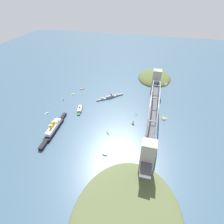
{
  "coord_description": "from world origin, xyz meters",
  "views": [
    {
      "loc": [
        -277.02,
        9.08,
        223.76
      ],
      "look_at": [
        0.0,
        80.38,
        8.0
      ],
      "focal_mm": 27.72,
      "sensor_mm": 36.0,
      "label": 1
    }
  ],
  "objects_px": {
    "small_boat_3": "(133,122)",
    "seaplane_taxiing_near_bridge": "(164,118)",
    "ocean_liner": "(54,129)",
    "small_boat_5": "(82,89)",
    "channel_marker_buoy": "(136,114)",
    "small_boat_6": "(105,155)",
    "harbor_arch_bridge": "(153,109)",
    "small_boat_2": "(108,133)",
    "small_boat_1": "(73,94)",
    "small_boat_4": "(47,113)",
    "small_boat_0": "(63,98)",
    "naval_cruiser": "(110,97)",
    "harbor_ferry_steamer": "(80,109)"
  },
  "relations": [
    {
      "from": "naval_cruiser",
      "to": "small_boat_2",
      "type": "relative_size",
      "value": 5.86
    },
    {
      "from": "small_boat_0",
      "to": "small_boat_4",
      "type": "bearing_deg",
      "value": 170.62
    },
    {
      "from": "naval_cruiser",
      "to": "small_boat_3",
      "type": "bearing_deg",
      "value": -140.08
    },
    {
      "from": "small_boat_0",
      "to": "naval_cruiser",
      "type": "bearing_deg",
      "value": -71.03
    },
    {
      "from": "small_boat_4",
      "to": "small_boat_5",
      "type": "bearing_deg",
      "value": -15.77
    },
    {
      "from": "ocean_liner",
      "to": "harbor_ferry_steamer",
      "type": "xyz_separation_m",
      "value": [
        73.84,
        -20.66,
        -3.25
      ]
    },
    {
      "from": "harbor_ferry_steamer",
      "to": "seaplane_taxiing_near_bridge",
      "type": "height_order",
      "value": "harbor_ferry_steamer"
    },
    {
      "from": "small_boat_5",
      "to": "channel_marker_buoy",
      "type": "xyz_separation_m",
      "value": [
        -72.77,
        -151.72,
        0.34
      ]
    },
    {
      "from": "small_boat_3",
      "to": "channel_marker_buoy",
      "type": "distance_m",
      "value": 30.68
    },
    {
      "from": "small_boat_0",
      "to": "harbor_arch_bridge",
      "type": "bearing_deg",
      "value": -97.83
    },
    {
      "from": "small_boat_0",
      "to": "small_boat_4",
      "type": "height_order",
      "value": "small_boat_0"
    },
    {
      "from": "small_boat_0",
      "to": "small_boat_5",
      "type": "distance_m",
      "value": 62.16
    },
    {
      "from": "harbor_arch_bridge",
      "to": "seaplane_taxiing_near_bridge",
      "type": "distance_m",
      "value": 40.88
    },
    {
      "from": "small_boat_2",
      "to": "small_boat_5",
      "type": "relative_size",
      "value": 0.92
    },
    {
      "from": "seaplane_taxiing_near_bridge",
      "to": "small_boat_0",
      "type": "xyz_separation_m",
      "value": [
        15.36,
        232.06,
        1.83
      ]
    },
    {
      "from": "naval_cruiser",
      "to": "small_boat_1",
      "type": "bearing_deg",
      "value": 95.21
    },
    {
      "from": "harbor_ferry_steamer",
      "to": "small_boat_0",
      "type": "xyz_separation_m",
      "value": [
        28.19,
        53.55,
        1.56
      ]
    },
    {
      "from": "naval_cruiser",
      "to": "small_boat_3",
      "type": "distance_m",
      "value": 106.43
    },
    {
      "from": "small_boat_6",
      "to": "ocean_liner",
      "type": "bearing_deg",
      "value": 73.75
    },
    {
      "from": "seaplane_taxiing_near_bridge",
      "to": "ocean_liner",
      "type": "bearing_deg",
      "value": 113.52
    },
    {
      "from": "small_boat_1",
      "to": "small_boat_5",
      "type": "relative_size",
      "value": 0.92
    },
    {
      "from": "ocean_liner",
      "to": "channel_marker_buoy",
      "type": "relative_size",
      "value": 36.38
    },
    {
      "from": "small_boat_5",
      "to": "small_boat_6",
      "type": "relative_size",
      "value": 1.12
    },
    {
      "from": "small_boat_4",
      "to": "channel_marker_buoy",
      "type": "bearing_deg",
      "value": -76.85
    },
    {
      "from": "seaplane_taxiing_near_bridge",
      "to": "harbor_ferry_steamer",
      "type": "bearing_deg",
      "value": 94.11
    },
    {
      "from": "harbor_arch_bridge",
      "to": "small_boat_2",
      "type": "relative_size",
      "value": 32.02
    },
    {
      "from": "naval_cruiser",
      "to": "small_boat_1",
      "type": "distance_m",
      "value": 94.07
    },
    {
      "from": "small_boat_5",
      "to": "small_boat_0",
      "type": "bearing_deg",
      "value": 158.16
    },
    {
      "from": "ocean_liner",
      "to": "small_boat_5",
      "type": "relative_size",
      "value": 9.86
    },
    {
      "from": "small_boat_5",
      "to": "small_boat_4",
      "type": "bearing_deg",
      "value": 164.23
    },
    {
      "from": "small_boat_5",
      "to": "small_boat_6",
      "type": "distance_m",
      "value": 224.61
    },
    {
      "from": "small_boat_3",
      "to": "seaplane_taxiing_near_bridge",
      "type": "bearing_deg",
      "value": -62.85
    },
    {
      "from": "naval_cruiser",
      "to": "seaplane_taxiing_near_bridge",
      "type": "bearing_deg",
      "value": -112.0
    },
    {
      "from": "small_boat_6",
      "to": "small_boat_2",
      "type": "bearing_deg",
      "value": 10.48
    },
    {
      "from": "small_boat_1",
      "to": "small_boat_4",
      "type": "height_order",
      "value": "small_boat_4"
    },
    {
      "from": "seaplane_taxiing_near_bridge",
      "to": "small_boat_4",
      "type": "relative_size",
      "value": 0.96
    },
    {
      "from": "seaplane_taxiing_near_bridge",
      "to": "channel_marker_buoy",
      "type": "distance_m",
      "value": 57.25
    },
    {
      "from": "naval_cruiser",
      "to": "small_boat_4",
      "type": "distance_m",
      "value": 148.32
    },
    {
      "from": "small_boat_3",
      "to": "channel_marker_buoy",
      "type": "xyz_separation_m",
      "value": [
        30.42,
        -1.67,
        -3.64
      ]
    },
    {
      "from": "harbor_ferry_steamer",
      "to": "small_boat_3",
      "type": "relative_size",
      "value": 3.9
    },
    {
      "from": "ocean_liner",
      "to": "seaplane_taxiing_near_bridge",
      "type": "distance_m",
      "value": 217.24
    },
    {
      "from": "harbor_ferry_steamer",
      "to": "small_boat_4",
      "type": "distance_m",
      "value": 69.97
    },
    {
      "from": "small_boat_2",
      "to": "small_boat_3",
      "type": "distance_m",
      "value": 55.69
    },
    {
      "from": "ocean_liner",
      "to": "small_boat_5",
      "type": "bearing_deg",
      "value": 3.51
    },
    {
      "from": "small_boat_5",
      "to": "harbor_ferry_steamer",
      "type": "bearing_deg",
      "value": -160.46
    },
    {
      "from": "channel_marker_buoy",
      "to": "small_boat_6",
      "type": "bearing_deg",
      "value": 164.07
    },
    {
      "from": "ocean_liner",
      "to": "seaplane_taxiing_near_bridge",
      "type": "bearing_deg",
      "value": -66.48
    },
    {
      "from": "small_boat_2",
      "to": "small_boat_0",
      "type": "bearing_deg",
      "value": 57.93
    },
    {
      "from": "small_boat_5",
      "to": "small_boat_6",
      "type": "height_order",
      "value": "small_boat_5"
    },
    {
      "from": "seaplane_taxiing_near_bridge",
      "to": "small_boat_4",
      "type": "height_order",
      "value": "seaplane_taxiing_near_bridge"
    }
  ]
}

